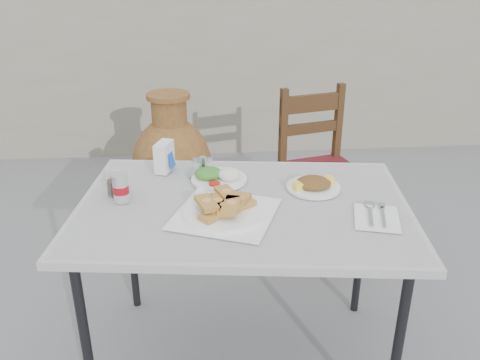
{
  "coord_description": "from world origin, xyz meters",
  "views": [
    {
      "loc": [
        -0.12,
        -1.52,
        1.52
      ],
      "look_at": [
        0.02,
        0.12,
        0.78
      ],
      "focal_mm": 38.0,
      "sensor_mm": 36.0,
      "label": 1
    }
  ],
  "objects": [
    {
      "name": "cafe_table",
      "position": [
        0.03,
        0.07,
        0.66
      ],
      "size": [
        1.25,
        0.92,
        0.71
      ],
      "rotation": [
        0.0,
        0.0,
        -0.12
      ],
      "color": "black",
      "rests_on": "ground"
    },
    {
      "name": "pide_plate",
      "position": [
        -0.04,
        -0.01,
        0.74
      ],
      "size": [
        0.42,
        0.42,
        0.07
      ],
      "rotation": [
        0.0,
        0.0,
        -0.38
      ],
      "color": "white",
      "rests_on": "cafe_table"
    },
    {
      "name": "salad_rice_plate",
      "position": [
        -0.05,
        0.26,
        0.73
      ],
      "size": [
        0.22,
        0.22,
        0.05
      ],
      "color": "white",
      "rests_on": "cafe_table"
    },
    {
      "name": "salad_chopped_plate",
      "position": [
        0.3,
        0.16,
        0.73
      ],
      "size": [
        0.2,
        0.2,
        0.04
      ],
      "color": "white",
      "rests_on": "cafe_table"
    },
    {
      "name": "soda_can",
      "position": [
        -0.4,
        0.12,
        0.76
      ],
      "size": [
        0.06,
        0.06,
        0.1
      ],
      "color": "white",
      "rests_on": "cafe_table"
    },
    {
      "name": "cola_glass",
      "position": [
        -0.43,
        0.18,
        0.75
      ],
      "size": [
        0.06,
        0.06,
        0.09
      ],
      "color": "white",
      "rests_on": "cafe_table"
    },
    {
      "name": "napkin_holder",
      "position": [
        -0.26,
        0.38,
        0.77
      ],
      "size": [
        0.08,
        0.11,
        0.12
      ],
      "rotation": [
        0.0,
        0.0,
        -0.34
      ],
      "color": "white",
      "rests_on": "cafe_table"
    },
    {
      "name": "condiment_caddy",
      "position": [
        -0.11,
        0.33,
        0.74
      ],
      "size": [
        0.12,
        0.1,
        0.08
      ],
      "rotation": [
        0.0,
        0.0,
        -0.16
      ],
      "color": "#BCBBC3",
      "rests_on": "cafe_table"
    },
    {
      "name": "cutlery_napkin",
      "position": [
        0.46,
        -0.07,
        0.71
      ],
      "size": [
        0.19,
        0.22,
        0.01
      ],
      "rotation": [
        0.0,
        0.0,
        -0.27
      ],
      "color": "white",
      "rests_on": "cafe_table"
    },
    {
      "name": "chair",
      "position": [
        0.52,
        0.93,
        0.45
      ],
      "size": [
        0.47,
        0.47,
        0.87
      ],
      "rotation": [
        0.0,
        0.0,
        0.25
      ],
      "color": "#311E0D",
      "rests_on": "ground"
    },
    {
      "name": "terracotta_urn",
      "position": [
        -0.28,
        1.22,
        0.38
      ],
      "size": [
        0.46,
        0.46,
        0.81
      ],
      "color": "brown",
      "rests_on": "ground"
    },
    {
      "name": "back_wall",
      "position": [
        0.0,
        2.5,
        0.6
      ],
      "size": [
        6.0,
        0.25,
        1.2
      ],
      "primitive_type": "cube",
      "color": "gray",
      "rests_on": "ground"
    }
  ]
}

